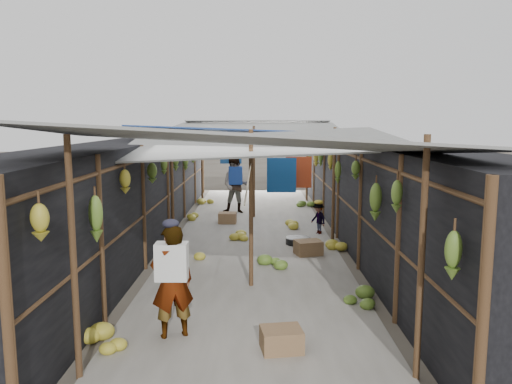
{
  "coord_description": "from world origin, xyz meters",
  "views": [
    {
      "loc": [
        0.11,
        -5.0,
        2.73
      ],
      "look_at": [
        0.07,
        5.4,
        1.25
      ],
      "focal_mm": 35.0,
      "sensor_mm": 36.0,
      "label": 1
    }
  ],
  "objects_px": {
    "crate_near": "(282,340)",
    "vendor_elderly": "(172,282)",
    "shopper_blue": "(236,185)",
    "vendor_seated": "(318,219)",
    "black_basin": "(298,241)"
  },
  "relations": [
    {
      "from": "crate_near",
      "to": "vendor_elderly",
      "type": "bearing_deg",
      "value": 154.78
    },
    {
      "from": "crate_near",
      "to": "vendor_elderly",
      "type": "distance_m",
      "value": 1.53
    },
    {
      "from": "shopper_blue",
      "to": "vendor_seated",
      "type": "height_order",
      "value": "shopper_blue"
    },
    {
      "from": "crate_near",
      "to": "vendor_elderly",
      "type": "xyz_separation_m",
      "value": [
        -1.36,
        0.4,
        0.59
      ]
    },
    {
      "from": "vendor_elderly",
      "to": "black_basin",
      "type": "bearing_deg",
      "value": -133.61
    },
    {
      "from": "vendor_elderly",
      "to": "shopper_blue",
      "type": "xyz_separation_m",
      "value": [
        0.42,
        8.67,
        0.1
      ]
    },
    {
      "from": "crate_near",
      "to": "vendor_seated",
      "type": "height_order",
      "value": "vendor_seated"
    },
    {
      "from": "shopper_blue",
      "to": "vendor_seated",
      "type": "distance_m",
      "value": 3.57
    },
    {
      "from": "black_basin",
      "to": "vendor_elderly",
      "type": "distance_m",
      "value": 5.23
    },
    {
      "from": "crate_near",
      "to": "vendor_seated",
      "type": "relative_size",
      "value": 0.61
    },
    {
      "from": "crate_near",
      "to": "shopper_blue",
      "type": "relative_size",
      "value": 0.29
    },
    {
      "from": "black_basin",
      "to": "shopper_blue",
      "type": "xyz_separation_m",
      "value": [
        -1.56,
        3.87,
        0.75
      ]
    },
    {
      "from": "vendor_elderly",
      "to": "vendor_seated",
      "type": "bearing_deg",
      "value": -134.82
    },
    {
      "from": "black_basin",
      "to": "vendor_elderly",
      "type": "relative_size",
      "value": 0.38
    },
    {
      "from": "black_basin",
      "to": "vendor_elderly",
      "type": "xyz_separation_m",
      "value": [
        -1.97,
        -4.8,
        0.65
      ]
    }
  ]
}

